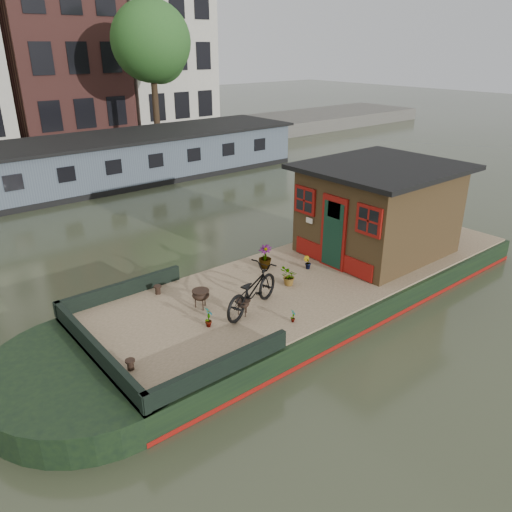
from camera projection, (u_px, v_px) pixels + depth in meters
ground at (319, 294)px, 12.91m from camera, size 120.00×120.00×0.00m
houseboat_hull at (281, 300)px, 12.02m from camera, size 14.01×4.02×0.60m
houseboat_deck at (320, 272)px, 12.66m from camera, size 11.80×3.80×0.05m
bow_bulwark at (138, 333)px, 9.62m from camera, size 3.00×4.00×0.35m
cabin at (379, 209)px, 13.45m from camera, size 4.00×3.50×2.42m
bicycle at (252, 290)px, 10.64m from camera, size 1.93×1.17×0.96m
potted_plant_a at (208, 317)px, 10.09m from camera, size 0.26×0.28×0.45m
potted_plant_b at (307, 263)px, 12.75m from camera, size 0.23×0.24×0.34m
potted_plant_c at (289, 277)px, 11.84m from camera, size 0.53×0.50×0.45m
potted_plant_d at (265, 257)px, 12.76m from camera, size 0.46×0.46×0.61m
potted_plant_e at (293, 316)px, 10.30m from camera, size 0.18×0.18×0.29m
brazier_front at (243, 307)px, 10.56m from camera, size 0.41×0.41×0.36m
brazier_rear at (201, 299)px, 10.83m from camera, size 0.42×0.42×0.43m
bollard_port at (158, 290)px, 11.48m from camera, size 0.18×0.18×0.20m
bollard_stbd at (130, 365)px, 8.80m from camera, size 0.18×0.18×0.20m
far_houseboat at (95, 164)px, 22.47m from camera, size 20.40×4.40×2.11m
quay at (48, 153)px, 27.29m from camera, size 60.00×6.00×0.90m
tree_right at (153, 45)px, 27.73m from camera, size 4.40×4.40×7.40m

